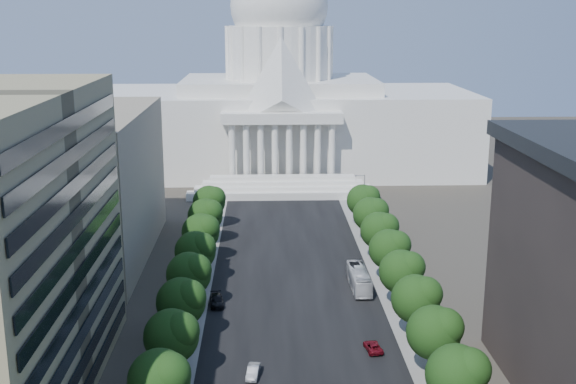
{
  "coord_description": "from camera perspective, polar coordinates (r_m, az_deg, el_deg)",
  "views": [
    {
      "loc": [
        -5.26,
        -42.94,
        48.98
      ],
      "look_at": [
        -0.74,
        86.37,
        16.74
      ],
      "focal_mm": 45.0,
      "sensor_mm": 36.0,
      "label": 1
    }
  ],
  "objects": [
    {
      "name": "tree_r_h",
      "position": [
        147.02,
        7.33,
        -2.94
      ],
      "size": [
        7.79,
        7.6,
        9.97
      ],
      "color": "#33261C",
      "rests_on": "ground"
    },
    {
      "name": "streetlight_b",
      "position": [
        92.58,
        14.48,
        -14.28
      ],
      "size": [
        2.61,
        0.44,
        9.0
      ],
      "color": "gray",
      "rests_on": "ground"
    },
    {
      "name": "tree_l_e",
      "position": [
        111.89,
        -8.3,
        -8.5
      ],
      "size": [
        7.79,
        7.6,
        9.97
      ],
      "color": "#33261C",
      "rests_on": "ground"
    },
    {
      "name": "sidewalk_left",
      "position": [
        142.34,
        -7.46,
        -6.26
      ],
      "size": [
        8.0,
        260.0,
        0.02
      ],
      "primitive_type": "cube",
      "color": "gray",
      "rests_on": "ground"
    },
    {
      "name": "tree_l_i",
      "position": [
        157.12,
        -6.45,
        -1.8
      ],
      "size": [
        7.79,
        7.6,
        9.97
      ],
      "color": "#33261C",
      "rests_on": "ground"
    },
    {
      "name": "streetlight_e",
      "position": [
        160.89,
        7.08,
        -1.68
      ],
      "size": [
        2.61,
        0.44,
        9.0
      ],
      "color": "gray",
      "rests_on": "ground"
    },
    {
      "name": "capitol",
      "position": [
        229.73,
        -0.68,
        6.75
      ],
      "size": [
        120.0,
        56.0,
        73.0
      ],
      "color": "white",
      "rests_on": "ground"
    },
    {
      "name": "car_dark_b",
      "position": [
        126.05,
        -5.66,
        -8.55
      ],
      "size": [
        2.88,
        5.76,
        1.61
      ],
      "primitive_type": "imported",
      "rotation": [
        0.0,
        0.0,
        0.12
      ],
      "color": "black",
      "rests_on": "ground"
    },
    {
      "name": "tree_r_f",
      "position": [
        124.63,
        9.09,
        -6.14
      ],
      "size": [
        7.79,
        7.6,
        9.97
      ],
      "color": "#33261C",
      "rests_on": "ground"
    },
    {
      "name": "tree_r_j",
      "position": [
        169.86,
        6.05,
        -0.59
      ],
      "size": [
        7.79,
        7.6,
        9.97
      ],
      "color": "#33261C",
      "rests_on": "ground"
    },
    {
      "name": "tree_r_g",
      "position": [
        135.76,
        8.14,
        -4.41
      ],
      "size": [
        7.79,
        7.6,
        9.97
      ],
      "color": "#33261C",
      "rests_on": "ground"
    },
    {
      "name": "car_red",
      "position": [
        110.47,
        6.73,
        -12.06
      ],
      "size": [
        2.75,
        4.89,
        1.29
      ],
      "primitive_type": "imported",
      "rotation": [
        0.0,
        0.0,
        3.28
      ],
      "color": "maroon",
      "rests_on": "ground"
    },
    {
      "name": "tree_r_i",
      "position": [
        158.4,
        6.65,
        -1.68
      ],
      "size": [
        7.79,
        7.6,
        9.97
      ],
      "color": "#33261C",
      "rests_on": "ground"
    },
    {
      "name": "sidewalk_right",
      "position": [
        143.74,
        7.88,
        -6.07
      ],
      "size": [
        8.0,
        260.0,
        0.02
      ],
      "primitive_type": "cube",
      "color": "gray",
      "rests_on": "ground"
    },
    {
      "name": "office_block_left_far",
      "position": [
        153.01,
        -18.17,
        0.45
      ],
      "size": [
        38.0,
        52.0,
        30.0
      ],
      "primitive_type": "cube",
      "color": "gray",
      "rests_on": "ground"
    },
    {
      "name": "tree_r_c",
      "position": [
        92.56,
        13.4,
        -13.77
      ],
      "size": [
        7.79,
        7.6,
        9.97
      ],
      "color": "#33261C",
      "rests_on": "ground"
    },
    {
      "name": "tree_l_g",
      "position": [
        134.27,
        -7.22,
        -4.59
      ],
      "size": [
        7.79,
        7.6,
        9.97
      ],
      "color": "#33261C",
      "rests_on": "ground"
    },
    {
      "name": "tree_r_e",
      "position": [
        113.68,
        10.24,
        -8.21
      ],
      "size": [
        7.79,
        7.6,
        9.97
      ],
      "color": "#33261C",
      "rests_on": "ground"
    },
    {
      "name": "city_bus",
      "position": [
        133.1,
        5.63,
        -6.84
      ],
      "size": [
        3.24,
        12.99,
        3.61
      ],
      "primitive_type": "imported",
      "rotation": [
        0.0,
        0.0,
        0.02
      ],
      "color": "silver",
      "rests_on": "ground"
    },
    {
      "name": "tree_l_h",
      "position": [
        145.65,
        -6.81,
        -3.09
      ],
      "size": [
        7.79,
        7.6,
        9.97
      ],
      "color": "#33261C",
      "rests_on": "ground"
    },
    {
      "name": "streetlight_d",
      "position": [
        137.35,
        8.69,
        -4.49
      ],
      "size": [
        2.61,
        0.44,
        9.0
      ],
      "color": "gray",
      "rests_on": "ground"
    },
    {
      "name": "tree_l_f",
      "position": [
        123.0,
        -7.71,
        -6.37
      ],
      "size": [
        7.79,
        7.6,
        9.97
      ],
      "color": "#33261C",
      "rests_on": "ground"
    },
    {
      "name": "tree_r_d",
      "position": [
        102.96,
        11.64,
        -10.71
      ],
      "size": [
        7.79,
        7.6,
        9.97
      ],
      "color": "#33261C",
      "rests_on": "ground"
    },
    {
      "name": "road_asphalt",
      "position": [
        141.77,
        0.25,
        -6.22
      ],
      "size": [
        30.0,
        260.0,
        0.01
      ],
      "primitive_type": "cube",
      "color": "black",
      "rests_on": "ground"
    },
    {
      "name": "streetlight_f",
      "position": [
        184.82,
        5.88,
        0.41
      ],
      "size": [
        2.61,
        0.44,
        9.0
      ],
      "color": "gray",
      "rests_on": "ground"
    },
    {
      "name": "car_silver",
      "position": [
        102.89,
        -2.77,
        -13.99
      ],
      "size": [
        2.12,
        4.64,
        1.48
      ],
      "primitive_type": "imported",
      "rotation": [
        0.0,
        0.0,
        -0.13
      ],
      "color": "#A9ABB1",
      "rests_on": "ground"
    },
    {
      "name": "tree_l_j",
      "position": [
        168.67,
        -6.15,
        -0.69
      ],
      "size": [
        7.79,
        7.6,
        9.97
      ],
      "color": "#33261C",
      "rests_on": "ground"
    },
    {
      "name": "tree_l_c",
      "position": [
        90.35,
        -9.96,
        -14.32
      ],
      "size": [
        7.79,
        7.6,
        9.97
      ],
      "color": "#33261C",
      "rests_on": "ground"
    },
    {
      "name": "tree_l_d",
      "position": [
        100.98,
        -9.03,
        -11.1
      ],
      "size": [
        7.79,
        7.6,
        9.97
      ],
      "color": "#33261C",
      "rests_on": "ground"
    },
    {
      "name": "streetlight_c",
      "position": [
        114.42,
        10.98,
        -8.44
      ],
      "size": [
        2.61,
        0.44,
        9.0
      ],
      "color": "gray",
      "rests_on": "ground"
    }
  ]
}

